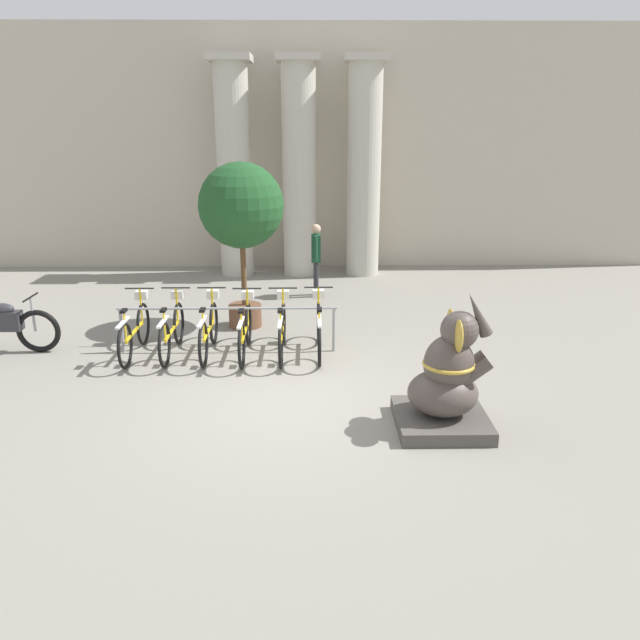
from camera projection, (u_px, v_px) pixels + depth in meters
ground_plane at (292, 400)px, 8.57m from camera, size 60.00×60.00×0.00m
building_facade at (300, 150)px, 15.87m from camera, size 20.00×0.20×6.00m
column_left at (234, 168)px, 15.01m from camera, size 1.01×1.01×5.16m
column_middle at (299, 168)px, 15.03m from camera, size 1.01×1.01×5.16m
column_right at (364, 168)px, 15.05m from camera, size 1.01×1.01×5.16m
bike_rack at (228, 317)px, 10.23m from camera, size 3.60×0.05×0.77m
bicycle_0 at (135, 330)px, 10.15m from camera, size 0.48×1.82×1.01m
bicycle_1 at (172, 330)px, 10.19m from camera, size 0.48×1.82×1.01m
bicycle_2 at (209, 329)px, 10.20m from camera, size 0.48×1.82×1.01m
bicycle_3 at (245, 330)px, 10.15m from camera, size 0.48×1.82×1.01m
bicycle_4 at (282, 330)px, 10.17m from camera, size 0.48×1.82×1.01m
bicycle_5 at (319, 329)px, 10.22m from camera, size 0.48×1.82×1.01m
elephant_statue at (447, 382)px, 7.66m from camera, size 1.13×1.13×1.76m
person_pedestrian at (316, 254)px, 13.51m from camera, size 0.21×0.47×1.59m
potted_tree at (241, 210)px, 11.07m from camera, size 1.52×1.52×3.01m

